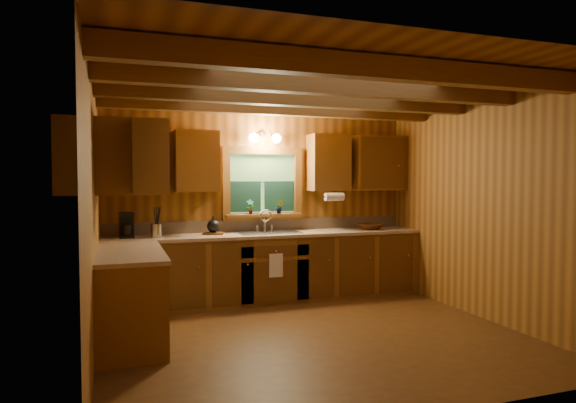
% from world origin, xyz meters
% --- Properties ---
extents(room, '(4.20, 4.20, 4.20)m').
position_xyz_m(room, '(0.00, 0.00, 1.30)').
color(room, '#503013').
rests_on(room, ground).
extents(ceiling_beams, '(4.20, 2.54, 0.18)m').
position_xyz_m(ceiling_beams, '(0.00, 0.00, 2.49)').
color(ceiling_beams, brown).
rests_on(ceiling_beams, room).
extents(base_cabinets, '(4.20, 2.22, 0.86)m').
position_xyz_m(base_cabinets, '(-0.49, 1.28, 0.43)').
color(base_cabinets, brown).
rests_on(base_cabinets, ground).
extents(countertop, '(4.20, 2.24, 0.04)m').
position_xyz_m(countertop, '(-0.48, 1.29, 0.88)').
color(countertop, tan).
rests_on(countertop, base_cabinets).
extents(backsplash, '(4.20, 0.02, 0.16)m').
position_xyz_m(backsplash, '(0.00, 1.89, 0.98)').
color(backsplash, tan).
rests_on(backsplash, room).
extents(dishwasher_panel, '(0.02, 0.60, 0.80)m').
position_xyz_m(dishwasher_panel, '(-1.47, 0.68, 0.43)').
color(dishwasher_panel, white).
rests_on(dishwasher_panel, base_cabinets).
extents(upper_cabinets, '(4.19, 1.77, 0.78)m').
position_xyz_m(upper_cabinets, '(-0.56, 1.42, 1.84)').
color(upper_cabinets, brown).
rests_on(upper_cabinets, room).
extents(window, '(1.12, 0.08, 1.00)m').
position_xyz_m(window, '(0.00, 1.87, 1.53)').
color(window, brown).
rests_on(window, room).
extents(window_sill, '(1.06, 0.14, 0.04)m').
position_xyz_m(window_sill, '(0.00, 1.82, 1.12)').
color(window_sill, brown).
rests_on(window_sill, room).
extents(wall_sconce, '(0.45, 0.21, 0.17)m').
position_xyz_m(wall_sconce, '(0.00, 1.75, 2.16)').
color(wall_sconce, black).
rests_on(wall_sconce, room).
extents(paper_towel_roll, '(0.27, 0.11, 0.11)m').
position_xyz_m(paper_towel_roll, '(0.92, 1.53, 1.37)').
color(paper_towel_roll, white).
rests_on(paper_towel_roll, upper_cabinets).
extents(dish_towel, '(0.18, 0.01, 0.30)m').
position_xyz_m(dish_towel, '(0.00, 1.26, 0.52)').
color(dish_towel, white).
rests_on(dish_towel, base_cabinets).
extents(sink, '(0.82, 0.48, 0.43)m').
position_xyz_m(sink, '(0.00, 1.60, 0.86)').
color(sink, silver).
rests_on(sink, countertop).
extents(coffee_maker, '(0.17, 0.22, 0.31)m').
position_xyz_m(coffee_maker, '(-1.79, 1.65, 1.05)').
color(coffee_maker, black).
rests_on(coffee_maker, countertop).
extents(utensil_crock, '(0.13, 0.13, 0.38)m').
position_xyz_m(utensil_crock, '(-1.44, 1.55, 0.99)').
color(utensil_crock, silver).
rests_on(utensil_crock, countertop).
extents(cutting_board, '(0.30, 0.25, 0.02)m').
position_xyz_m(cutting_board, '(-0.72, 1.66, 0.91)').
color(cutting_board, '#543212').
rests_on(cutting_board, countertop).
extents(teakettle, '(0.16, 0.16, 0.21)m').
position_xyz_m(teakettle, '(-0.72, 1.66, 1.01)').
color(teakettle, black).
rests_on(teakettle, cutting_board).
extents(wicker_basket, '(0.44, 0.44, 0.08)m').
position_xyz_m(wicker_basket, '(1.49, 1.55, 0.94)').
color(wicker_basket, '#48230C').
rests_on(wicker_basket, countertop).
extents(potted_plant_left, '(0.10, 0.07, 0.20)m').
position_xyz_m(potted_plant_left, '(-0.19, 1.80, 1.24)').
color(potted_plant_left, '#543212').
rests_on(potted_plant_left, window_sill).
extents(potted_plant_right, '(0.12, 0.10, 0.18)m').
position_xyz_m(potted_plant_right, '(0.22, 1.78, 1.23)').
color(potted_plant_right, '#543212').
rests_on(potted_plant_right, window_sill).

